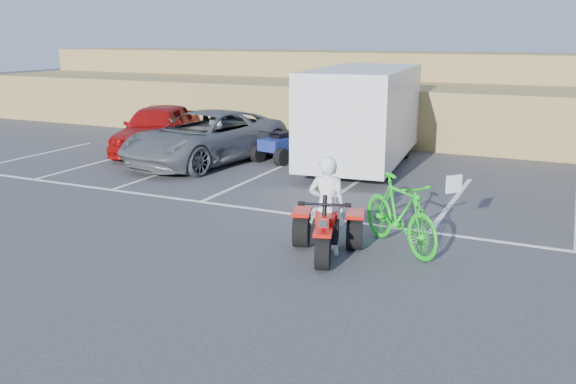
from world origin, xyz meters
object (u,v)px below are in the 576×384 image
at_px(red_car, 158,128).
at_px(quad_atv_green, 347,170).
at_px(red_trike_atv, 326,257).
at_px(grey_pickup, 205,137).
at_px(quad_atv_blue, 280,161).
at_px(rider, 327,206).
at_px(cargo_trailer, 363,114).
at_px(green_dirt_bike, 400,213).

height_order(red_car, quad_atv_green, red_car).
bearing_deg(red_trike_atv, grey_pickup, 119.22).
height_order(red_trike_atv, grey_pickup, grey_pickup).
height_order(grey_pickup, quad_atv_blue, grey_pickup).
xyz_separation_m(red_car, quad_atv_blue, (4.33, 0.40, -0.81)).
xyz_separation_m(rider, grey_pickup, (-6.37, 5.97, -0.11)).
distance_m(rider, grey_pickup, 8.74).
distance_m(red_car, cargo_trailer, 6.95).
distance_m(quad_atv_blue, quad_atv_green, 2.37).
relative_size(red_car, quad_atv_green, 2.88).
height_order(rider, quad_atv_green, rider).
height_order(grey_pickup, quad_atv_green, grey_pickup).
relative_size(red_trike_atv, red_car, 0.37).
distance_m(grey_pickup, cargo_trailer, 4.85).
distance_m(red_trike_atv, red_car, 11.16).
relative_size(rider, grey_pickup, 0.32).
bearing_deg(quad_atv_blue, grey_pickup, -137.64).
distance_m(grey_pickup, quad_atv_green, 4.48).
bearing_deg(rider, red_trike_atv, 90.00).
bearing_deg(cargo_trailer, rider, -82.18).
bearing_deg(red_car, rider, -54.29).
xyz_separation_m(grey_pickup, quad_atv_green, (4.33, 0.80, -0.79)).
height_order(cargo_trailer, quad_atv_blue, cargo_trailer).
height_order(red_trike_atv, cargo_trailer, cargo_trailer).
height_order(green_dirt_bike, quad_atv_green, green_dirt_bike).
height_order(red_car, cargo_trailer, cargo_trailer).
xyz_separation_m(green_dirt_bike, cargo_trailer, (-2.97, 6.77, 0.89)).
height_order(rider, red_car, rider).
distance_m(rider, cargo_trailer, 7.83).
bearing_deg(grey_pickup, red_trike_atv, -33.91).
distance_m(red_trike_atv, quad_atv_green, 7.22).
bearing_deg(red_trike_atv, red_car, 124.73).
height_order(cargo_trailer, quad_atv_green, cargo_trailer).
xyz_separation_m(red_car, quad_atv_green, (6.67, 0.05, -0.81)).
bearing_deg(quad_atv_green, green_dirt_bike, -52.39).
bearing_deg(red_trike_atv, quad_atv_green, 89.60).
distance_m(green_dirt_bike, grey_pickup, 9.09).
bearing_deg(green_dirt_bike, rider, 167.32).
xyz_separation_m(green_dirt_bike, grey_pickup, (-7.48, 5.16, 0.11)).
bearing_deg(red_trike_atv, green_dirt_bike, 24.78).
bearing_deg(cargo_trailer, grey_pickup, -166.38).
xyz_separation_m(green_dirt_bike, quad_atv_green, (-3.15, 5.96, -0.68)).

